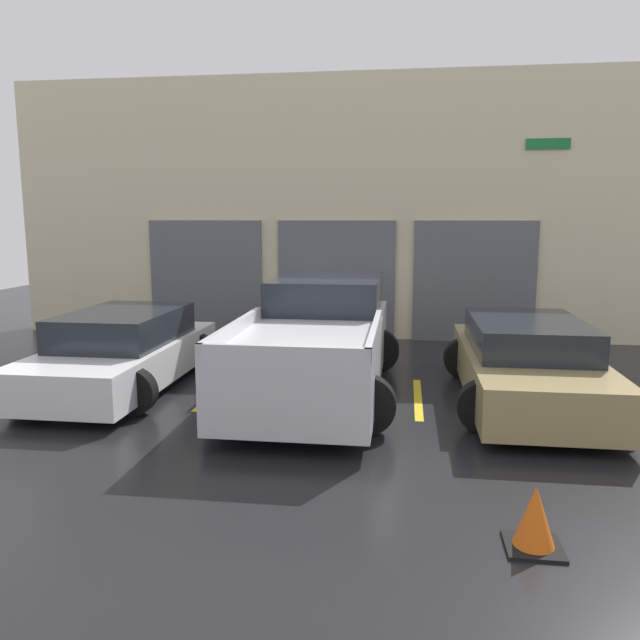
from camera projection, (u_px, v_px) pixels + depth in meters
ground_plane at (329, 369)px, 11.40m from camera, size 28.00×28.00×0.00m
shophouse_building at (347, 211)px, 14.15m from camera, size 15.48×0.68×5.85m
pickup_truck at (318, 340)px, 9.85m from camera, size 2.54×5.36×1.70m
sedan_white at (123, 352)px, 10.08m from camera, size 2.22×4.32×1.24m
sedan_side at (527, 363)px, 9.23m from camera, size 2.25×4.49×1.24m
parking_stripe_far_left at (34, 384)px, 10.36m from camera, size 0.12×2.20×0.01m
parking_stripe_left at (218, 391)px, 9.93m from camera, size 0.12×2.20×0.01m
parking_stripe_centre at (418, 398)px, 9.51m from camera, size 0.12×2.20×0.01m
parking_stripe_right at (637, 407)px, 9.09m from camera, size 0.12×2.20×0.01m
traffic_cone at (535, 520)px, 5.17m from camera, size 0.47×0.47×0.55m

